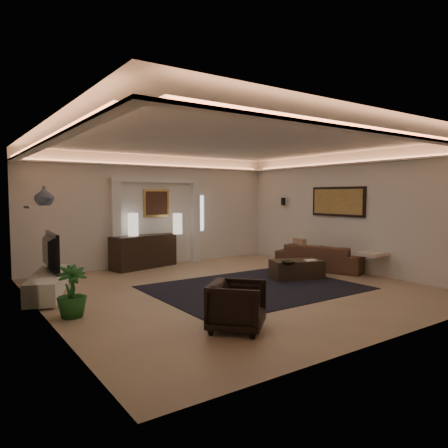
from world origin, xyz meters
TOP-DOWN VIEW (x-y plane):
  - floor at (0.00, 0.00)m, footprint 7.00×7.00m
  - ceiling at (0.00, 0.00)m, footprint 7.00×7.00m
  - wall_back at (0.00, 3.50)m, footprint 7.00×0.00m
  - wall_front at (0.00, -3.50)m, footprint 7.00×0.00m
  - wall_left at (-3.50, 0.00)m, footprint 0.00×7.00m
  - wall_right at (3.50, 0.00)m, footprint 0.00×7.00m
  - cove_soffit at (0.00, 0.00)m, footprint 7.00×7.00m
  - daylight_slit at (1.35, 3.48)m, footprint 0.25×0.03m
  - area_rug at (0.40, -0.20)m, footprint 4.00×3.00m
  - pilaster_left at (-1.15, 3.40)m, footprint 0.22×0.20m
  - pilaster_right at (1.15, 3.40)m, footprint 0.22×0.20m
  - alcove_header at (0.00, 3.40)m, footprint 2.52×0.20m
  - painting_frame at (0.00, 3.47)m, footprint 0.74×0.04m
  - painting_canvas at (0.00, 3.44)m, footprint 0.62×0.02m
  - art_panel_frame at (3.47, 0.30)m, footprint 0.04×1.64m
  - art_panel_gold at (3.44, 0.30)m, footprint 0.02×1.50m
  - wall_sconce at (3.38, 2.20)m, footprint 0.12×0.12m
  - wall_niche at (-3.44, 1.40)m, footprint 0.10×0.55m
  - console at (-0.47, 3.25)m, footprint 1.84×0.95m
  - lamp_left at (-0.75, 3.25)m, footprint 0.28×0.28m
  - lamp_right at (0.40, 3.04)m, footprint 0.28×0.28m
  - media_ledge at (-3.15, 1.47)m, footprint 1.19×2.12m
  - tv at (-3.15, 1.69)m, footprint 1.29×0.26m
  - figurine at (-2.89, 2.50)m, footprint 0.16×0.16m
  - ginger_jar at (-3.15, 1.61)m, footprint 0.44×0.44m
  - plant at (-3.15, -0.17)m, footprint 0.45×0.45m
  - sofa at (3.04, 0.45)m, footprint 2.30×1.53m
  - throw_blanket at (3.15, -0.94)m, footprint 0.67×0.57m
  - throw_pillow at (2.76, 0.91)m, footprint 0.20×0.43m
  - coffee_table at (1.76, 0.00)m, footprint 1.26×0.96m
  - bowl at (1.20, -0.30)m, footprint 0.35×0.35m
  - magazine at (1.93, -0.26)m, footprint 0.28×0.22m
  - armchair at (-1.45, -2.09)m, footprint 1.04×1.04m

SIDE VIEW (x-z plane):
  - floor at x=0.00m, z-range 0.00..0.00m
  - area_rug at x=0.40m, z-range 0.00..0.01m
  - coffee_table at x=1.76m, z-range 0.00..0.41m
  - media_ledge at x=-3.15m, z-range 0.03..0.42m
  - sofa at x=3.04m, z-range 0.00..0.63m
  - armchair at x=-1.45m, z-range 0.00..0.68m
  - plant at x=-3.15m, z-range 0.00..0.79m
  - console at x=-0.47m, z-range -0.04..0.84m
  - magazine at x=1.93m, z-range 0.41..0.44m
  - bowl at x=1.20m, z-range 0.41..0.48m
  - throw_blanket at x=3.15m, z-range 0.52..0.58m
  - throw_pillow at x=2.76m, z-range 0.34..0.76m
  - figurine at x=-2.89m, z-range 0.45..0.83m
  - tv at x=-3.15m, z-range 0.45..1.19m
  - lamp_left at x=-0.75m, z-range 0.81..1.37m
  - lamp_right at x=0.40m, z-range 0.82..1.36m
  - pilaster_left at x=-1.15m, z-range 0.00..2.20m
  - pilaster_right at x=1.15m, z-range 0.00..2.20m
  - daylight_slit at x=1.35m, z-range 0.85..1.85m
  - wall_back at x=0.00m, z-range -2.05..4.95m
  - wall_front at x=0.00m, z-range -2.05..4.95m
  - wall_left at x=-3.50m, z-range -2.05..4.95m
  - wall_right at x=3.50m, z-range -2.05..4.95m
  - painting_frame at x=0.00m, z-range 1.28..2.02m
  - painting_canvas at x=0.00m, z-range 1.34..1.96m
  - wall_niche at x=-3.44m, z-range 1.63..1.67m
  - wall_sconce at x=3.38m, z-range 1.57..1.79m
  - art_panel_gold at x=3.44m, z-range 1.39..2.01m
  - art_panel_frame at x=3.47m, z-range 1.33..2.07m
  - ginger_jar at x=-3.15m, z-range 1.67..2.03m
  - alcove_header at x=0.00m, z-range 2.19..2.31m
  - cove_soffit at x=0.00m, z-range 2.60..2.64m
  - ceiling at x=0.00m, z-range 2.90..2.90m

